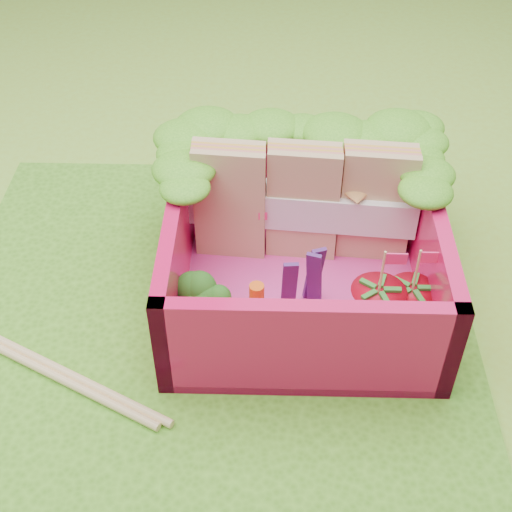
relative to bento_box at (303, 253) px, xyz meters
The scene contains 12 objects.
ground 0.58m from the bento_box, 158.18° to the right, with size 14.00×14.00×0.00m, color #8FB633.
placemat 0.57m from the bento_box, 158.18° to the right, with size 2.60×2.60×0.03m, color #4D9120.
bento_floor 0.25m from the bento_box, ahead, with size 1.30×1.30×0.05m, color #E23997.
bento_box is the anchor object (origin of this frame).
lettuce_ruffle 0.58m from the bento_box, 90.00° to the left, with size 1.43×0.83×0.11m.
sandwich_stack 0.30m from the bento_box, 89.00° to the left, with size 1.17×0.27×0.64m.
broccoli 0.54m from the bento_box, 150.11° to the right, with size 0.34×0.34×0.25m.
carrot_sticks 0.43m from the bento_box, 130.24° to the right, with size 0.19×0.14×0.28m.
purple_wedges 0.15m from the bento_box, 85.24° to the right, with size 0.19×0.13×0.38m.
strawberry_left 0.45m from the bento_box, 40.10° to the right, with size 0.26×0.26×0.50m.
strawberry_right 0.57m from the bento_box, 26.14° to the right, with size 0.23×0.23×0.47m.
snap_peas 0.50m from the bento_box, 29.62° to the right, with size 0.58×0.47×0.05m.
Camera 1 is at (0.29, -2.40, 2.64)m, focal length 50.00 mm.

